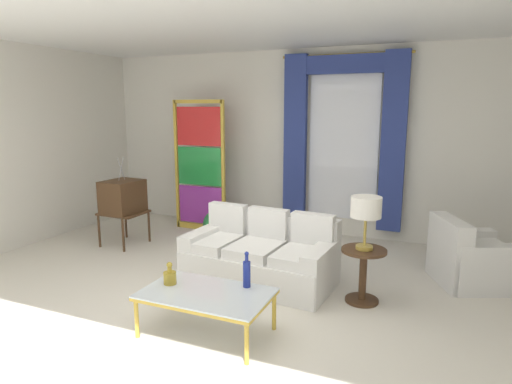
{
  "coord_description": "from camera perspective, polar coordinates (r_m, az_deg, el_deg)",
  "views": [
    {
      "loc": [
        2.15,
        -3.99,
        2.08
      ],
      "look_at": [
        0.07,
        0.9,
        1.05
      ],
      "focal_mm": 30.82,
      "sensor_mm": 36.0,
      "label": 1
    }
  ],
  "objects": [
    {
      "name": "vintage_tv",
      "position": [
        6.94,
        -16.92,
        -0.74
      ],
      "size": [
        0.62,
        0.63,
        1.35
      ],
      "color": "#472D19",
      "rests_on": "ground"
    },
    {
      "name": "round_side_table",
      "position": [
        4.92,
        13.73,
        -9.86
      ],
      "size": [
        0.48,
        0.48,
        0.59
      ],
      "color": "#472D19",
      "rests_on": "ground"
    },
    {
      "name": "table_lamp_brass",
      "position": [
        4.73,
        14.09,
        -2.21
      ],
      "size": [
        0.32,
        0.32,
        0.57
      ],
      "color": "#B29338",
      "rests_on": "round_side_table"
    },
    {
      "name": "couch_white_long",
      "position": [
        5.38,
        0.79,
        -8.3
      ],
      "size": [
        1.82,
        1.05,
        0.86
      ],
      "color": "white",
      "rests_on": "ground"
    },
    {
      "name": "ground_plane",
      "position": [
        4.99,
        -4.89,
        -13.73
      ],
      "size": [
        16.0,
        16.0,
        0.0
      ],
      "primitive_type": "plane",
      "color": "silver"
    },
    {
      "name": "ceiling_slab",
      "position": [
        5.33,
        -1.15,
        21.12
      ],
      "size": [
        8.0,
        7.6,
        0.04
      ],
      "primitive_type": "cube",
      "color": "white"
    },
    {
      "name": "wall_rear",
      "position": [
        7.39,
        6.14,
        6.4
      ],
      "size": [
        8.0,
        0.12,
        3.0
      ],
      "primitive_type": "cube",
      "color": "white",
      "rests_on": "ground"
    },
    {
      "name": "curtained_window",
      "position": [
        7.04,
        11.19,
        8.0
      ],
      "size": [
        2.0,
        0.17,
        2.7
      ],
      "color": "white",
      "rests_on": "ground"
    },
    {
      "name": "stained_glass_divider",
      "position": [
        7.47,
        -7.34,
        3.01
      ],
      "size": [
        0.95,
        0.05,
        2.2
      ],
      "color": "gold",
      "rests_on": "ground"
    },
    {
      "name": "coffee_table",
      "position": [
        4.17,
        -6.49,
        -13.22
      ],
      "size": [
        1.18,
        0.71,
        0.41
      ],
      "color": "silver",
      "rests_on": "ground"
    },
    {
      "name": "peacock_figurine",
      "position": [
        7.1,
        -5.8,
        -4.28
      ],
      "size": [
        0.44,
        0.6,
        0.5
      ],
      "color": "beige",
      "rests_on": "ground"
    },
    {
      "name": "bottle_crystal_tall",
      "position": [
        4.36,
        -11.12,
        -10.71
      ],
      "size": [
        0.12,
        0.12,
        0.22
      ],
      "color": "gold",
      "rests_on": "coffee_table"
    },
    {
      "name": "bottle_blue_decanter",
      "position": [
        4.19,
        -1.21,
        -10.41
      ],
      "size": [
        0.07,
        0.07,
        0.35
      ],
      "color": "navy",
      "rests_on": "coffee_table"
    },
    {
      "name": "wall_left",
      "position": [
        7.43,
        -28.64,
        5.15
      ],
      "size": [
        0.12,
        7.0,
        3.0
      ],
      "primitive_type": "cube",
      "color": "white",
      "rests_on": "ground"
    },
    {
      "name": "armchair_white",
      "position": [
        5.85,
        25.9,
        -8.01
      ],
      "size": [
        1.07,
        1.06,
        0.8
      ],
      "color": "white",
      "rests_on": "ground"
    }
  ]
}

